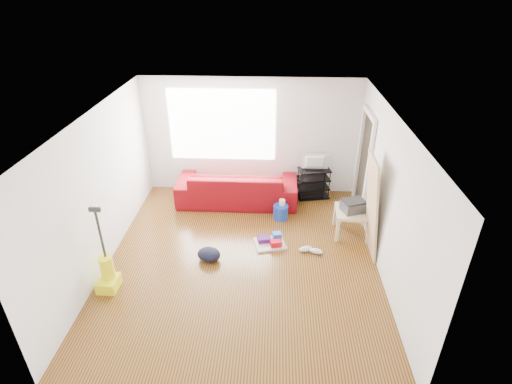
{
  "coord_description": "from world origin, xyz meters",
  "views": [
    {
      "loc": [
        0.5,
        -5.38,
        4.3
      ],
      "look_at": [
        0.2,
        0.6,
        0.98
      ],
      "focal_mm": 28.0,
      "sensor_mm": 36.0,
      "label": 1
    }
  ],
  "objects_px": {
    "side_table": "(352,214)",
    "cleaning_tray": "(271,242)",
    "bucket": "(280,218)",
    "tv_stand": "(313,183)",
    "backpack": "(209,260)",
    "vacuum": "(107,274)",
    "sofa": "(238,201)"
  },
  "relations": [
    {
      "from": "backpack",
      "to": "vacuum",
      "type": "distance_m",
      "value": 1.64
    },
    {
      "from": "tv_stand",
      "to": "vacuum",
      "type": "bearing_deg",
      "value": -149.71
    },
    {
      "from": "tv_stand",
      "to": "cleaning_tray",
      "type": "relative_size",
      "value": 1.18
    },
    {
      "from": "backpack",
      "to": "vacuum",
      "type": "bearing_deg",
      "value": -135.75
    },
    {
      "from": "backpack",
      "to": "tv_stand",
      "type": "bearing_deg",
      "value": 66.56
    },
    {
      "from": "cleaning_tray",
      "to": "vacuum",
      "type": "height_order",
      "value": "vacuum"
    },
    {
      "from": "tv_stand",
      "to": "bucket",
      "type": "relative_size",
      "value": 2.48
    },
    {
      "from": "vacuum",
      "to": "sofa",
      "type": "bearing_deg",
      "value": 58.99
    },
    {
      "from": "sofa",
      "to": "side_table",
      "type": "height_order",
      "value": "side_table"
    },
    {
      "from": "tv_stand",
      "to": "backpack",
      "type": "bearing_deg",
      "value": -141.87
    },
    {
      "from": "side_table",
      "to": "bucket",
      "type": "xyz_separation_m",
      "value": [
        -1.3,
        0.45,
        -0.42
      ]
    },
    {
      "from": "sofa",
      "to": "side_table",
      "type": "relative_size",
      "value": 3.93
    },
    {
      "from": "tv_stand",
      "to": "side_table",
      "type": "distance_m",
      "value": 1.48
    },
    {
      "from": "sofa",
      "to": "vacuum",
      "type": "distance_m",
      "value": 3.25
    },
    {
      "from": "sofa",
      "to": "tv_stand",
      "type": "height_order",
      "value": "tv_stand"
    },
    {
      "from": "side_table",
      "to": "bucket",
      "type": "bearing_deg",
      "value": 160.76
    },
    {
      "from": "backpack",
      "to": "vacuum",
      "type": "xyz_separation_m",
      "value": [
        -1.43,
        -0.75,
        0.26
      ]
    },
    {
      "from": "backpack",
      "to": "vacuum",
      "type": "relative_size",
      "value": 0.28
    },
    {
      "from": "tv_stand",
      "to": "vacuum",
      "type": "distance_m",
      "value": 4.5
    },
    {
      "from": "sofa",
      "to": "bucket",
      "type": "distance_m",
      "value": 1.11
    },
    {
      "from": "sofa",
      "to": "tv_stand",
      "type": "bearing_deg",
      "value": -170.47
    },
    {
      "from": "vacuum",
      "to": "tv_stand",
      "type": "bearing_deg",
      "value": 43.35
    },
    {
      "from": "sofa",
      "to": "side_table",
      "type": "bearing_deg",
      "value": 153.95
    },
    {
      "from": "tv_stand",
      "to": "vacuum",
      "type": "xyz_separation_m",
      "value": [
        -3.35,
        -3.01,
        -0.08
      ]
    },
    {
      "from": "bucket",
      "to": "vacuum",
      "type": "height_order",
      "value": "vacuum"
    },
    {
      "from": "cleaning_tray",
      "to": "backpack",
      "type": "bearing_deg",
      "value": -154.9
    },
    {
      "from": "bucket",
      "to": "side_table",
      "type": "bearing_deg",
      "value": -19.24
    },
    {
      "from": "side_table",
      "to": "cleaning_tray",
      "type": "bearing_deg",
      "value": -163.97
    },
    {
      "from": "vacuum",
      "to": "backpack",
      "type": "bearing_deg",
      "value": 28.87
    },
    {
      "from": "sofa",
      "to": "vacuum",
      "type": "relative_size",
      "value": 1.76
    },
    {
      "from": "sofa",
      "to": "bucket",
      "type": "height_order",
      "value": "sofa"
    },
    {
      "from": "side_table",
      "to": "vacuum",
      "type": "height_order",
      "value": "vacuum"
    }
  ]
}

